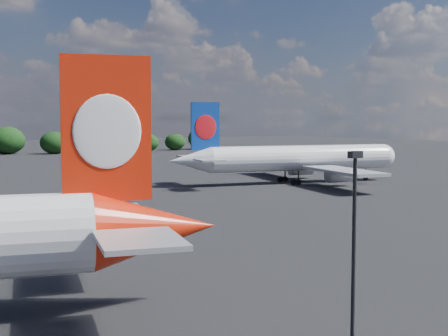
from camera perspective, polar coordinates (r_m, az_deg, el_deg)
china_southern_airliner at (r=112.83m, az=6.34°, el=0.83°), size 44.23×42.23×14.47m
apron_lamp_post at (r=25.64m, az=11.75°, el=-8.74°), size 0.55×0.30×10.45m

